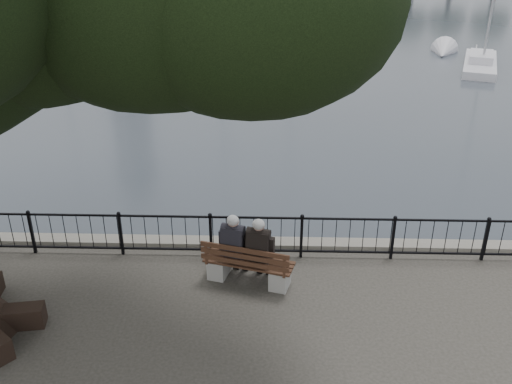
{
  "coord_description": "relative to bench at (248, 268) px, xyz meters",
  "views": [
    {
      "loc": [
        0.33,
        -8.33,
        6.91
      ],
      "look_at": [
        0.0,
        2.5,
        1.6
      ],
      "focal_mm": 40.0,
      "sensor_mm": 36.0,
      "label": 1
    }
  ],
  "objects": [
    {
      "name": "sailboat_a",
      "position": [
        -7.54,
        19.49,
        -1.01
      ],
      "size": [
        1.81,
        5.65,
        11.38
      ],
      "color": "silver",
      "rests_on": "ground"
    },
    {
      "name": "sailboat_b",
      "position": [
        -2.37,
        21.09,
        -1.04
      ],
      "size": [
        2.71,
        5.09,
        9.57
      ],
      "color": "silver",
      "rests_on": "ground"
    },
    {
      "name": "railing",
      "position": [
        0.13,
        1.01,
        0.22
      ],
      "size": [
        22.06,
        0.06,
        1.0
      ],
      "color": "black",
      "rests_on": "ground"
    },
    {
      "name": "bench",
      "position": [
        0.0,
        0.0,
        0.0
      ],
      "size": [
        1.93,
        1.04,
        0.98
      ],
      "color": "gray",
      "rests_on": "ground"
    },
    {
      "name": "person_right",
      "position": [
        0.26,
        0.04,
        0.37
      ],
      "size": [
        0.58,
        0.84,
        1.55
      ],
      "color": "black",
      "rests_on": "ground"
    },
    {
      "name": "sailboat_f",
      "position": [
        1.72,
        27.62,
        -1.0
      ],
      "size": [
        2.01,
        5.44,
        11.45
      ],
      "color": "silver",
      "rests_on": "ground"
    },
    {
      "name": "sailboat_d",
      "position": [
        12.18,
        22.7,
        -1.02
      ],
      "size": [
        3.56,
        6.32,
        11.51
      ],
      "color": "silver",
      "rests_on": "ground"
    },
    {
      "name": "sailboat_h",
      "position": [
        -3.39,
        39.05,
        -0.95
      ],
      "size": [
        2.9,
        5.29,
        13.02
      ],
      "color": "silver",
      "rests_on": "ground"
    },
    {
      "name": "sailboat_e",
      "position": [
        -13.41,
        27.41,
        -0.98
      ],
      "size": [
        1.71,
        4.75,
        11.41
      ],
      "color": "silver",
      "rests_on": "ground"
    },
    {
      "name": "harbor",
      "position": [
        0.13,
        1.51,
        -0.84
      ],
      "size": [
        260.0,
        260.0,
        1.2
      ],
      "color": "slate",
      "rests_on": "ground"
    },
    {
      "name": "person_left",
      "position": [
        -0.26,
        0.18,
        0.37
      ],
      "size": [
        0.58,
        0.84,
        1.55
      ],
      "color": "black",
      "rests_on": "ground"
    }
  ]
}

